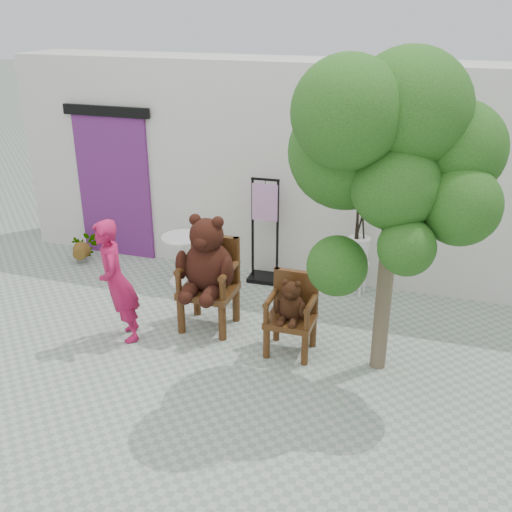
{
  "coord_description": "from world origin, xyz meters",
  "views": [
    {
      "loc": [
        1.8,
        -5.13,
        3.74
      ],
      "look_at": [
        -0.22,
        1.04,
        0.95
      ],
      "focal_mm": 42.0,
      "sensor_mm": 36.0,
      "label": 1
    }
  ],
  "objects_px": {
    "person": "(117,282)",
    "stool_bucket": "(358,250)",
    "display_stand": "(265,242)",
    "tree": "(388,152)",
    "chair_small": "(292,307)",
    "cafe_table": "(184,254)",
    "chair_big": "(208,266)"
  },
  "relations": [
    {
      "from": "cafe_table",
      "to": "tree",
      "type": "height_order",
      "value": "tree"
    },
    {
      "from": "person",
      "to": "cafe_table",
      "type": "relative_size",
      "value": 2.12
    },
    {
      "from": "chair_small",
      "to": "display_stand",
      "type": "xyz_separation_m",
      "value": [
        -0.85,
        1.7,
        0.03
      ]
    },
    {
      "from": "chair_big",
      "to": "chair_small",
      "type": "bearing_deg",
      "value": -11.49
    },
    {
      "from": "chair_small",
      "to": "stool_bucket",
      "type": "relative_size",
      "value": 0.64
    },
    {
      "from": "chair_small",
      "to": "display_stand",
      "type": "distance_m",
      "value": 1.9
    },
    {
      "from": "stool_bucket",
      "to": "display_stand",
      "type": "bearing_deg",
      "value": -179.85
    },
    {
      "from": "chair_big",
      "to": "cafe_table",
      "type": "distance_m",
      "value": 1.38
    },
    {
      "from": "person",
      "to": "stool_bucket",
      "type": "xyz_separation_m",
      "value": [
        2.46,
        2.08,
        -0.1
      ]
    },
    {
      "from": "display_stand",
      "to": "tree",
      "type": "height_order",
      "value": "tree"
    },
    {
      "from": "display_stand",
      "to": "chair_small",
      "type": "bearing_deg",
      "value": -65.33
    },
    {
      "from": "display_stand",
      "to": "tree",
      "type": "bearing_deg",
      "value": -49.0
    },
    {
      "from": "person",
      "to": "cafe_table",
      "type": "height_order",
      "value": "person"
    },
    {
      "from": "chair_big",
      "to": "chair_small",
      "type": "relative_size",
      "value": 1.56
    },
    {
      "from": "tree",
      "to": "chair_small",
      "type": "bearing_deg",
      "value": 166.6
    },
    {
      "from": "chair_big",
      "to": "person",
      "type": "distance_m",
      "value": 1.07
    },
    {
      "from": "chair_small",
      "to": "cafe_table",
      "type": "xyz_separation_m",
      "value": [
        -1.91,
        1.27,
        -0.11
      ]
    },
    {
      "from": "chair_big",
      "to": "display_stand",
      "type": "bearing_deg",
      "value": 80.26
    },
    {
      "from": "tree",
      "to": "display_stand",
      "type": "bearing_deg",
      "value": 132.79
    },
    {
      "from": "person",
      "to": "display_stand",
      "type": "distance_m",
      "value": 2.37
    },
    {
      "from": "person",
      "to": "tree",
      "type": "bearing_deg",
      "value": 60.75
    },
    {
      "from": "display_stand",
      "to": "stool_bucket",
      "type": "distance_m",
      "value": 1.32
    },
    {
      "from": "cafe_table",
      "to": "tree",
      "type": "relative_size",
      "value": 0.21
    },
    {
      "from": "chair_small",
      "to": "display_stand",
      "type": "height_order",
      "value": "display_stand"
    },
    {
      "from": "chair_small",
      "to": "cafe_table",
      "type": "height_order",
      "value": "chair_small"
    },
    {
      "from": "chair_big",
      "to": "tree",
      "type": "xyz_separation_m",
      "value": [
        2.03,
        -0.45,
        1.63
      ]
    },
    {
      "from": "person",
      "to": "display_stand",
      "type": "xyz_separation_m",
      "value": [
        1.14,
        2.07,
        -0.16
      ]
    },
    {
      "from": "chair_big",
      "to": "person",
      "type": "height_order",
      "value": "person"
    },
    {
      "from": "person",
      "to": "chair_big",
      "type": "bearing_deg",
      "value": 91.6
    },
    {
      "from": "chair_small",
      "to": "person",
      "type": "relative_size",
      "value": 0.62
    },
    {
      "from": "cafe_table",
      "to": "chair_small",
      "type": "bearing_deg",
      "value": -33.72
    },
    {
      "from": "person",
      "to": "stool_bucket",
      "type": "bearing_deg",
      "value": 97.97
    }
  ]
}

